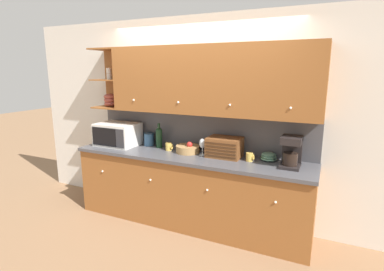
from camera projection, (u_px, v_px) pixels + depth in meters
name	position (u px, v px, depth m)	size (l,w,h in m)	color
ground_plane	(198.00, 212.00, 4.16)	(24.00, 24.00, 0.00)	#896647
wall_back	(200.00, 120.00, 3.91)	(5.39, 0.06, 2.60)	silver
counter_unit	(189.00, 189.00, 3.80)	(3.01, 0.64, 0.91)	#935628
backsplash_panel	(199.00, 131.00, 3.91)	(2.99, 0.01, 0.50)	#4C4C51
upper_cabinets	(206.00, 80.00, 3.55)	(2.99, 0.38, 0.81)	#935628
microwave	(118.00, 134.00, 4.15)	(0.56, 0.42, 0.31)	silver
storage_canister	(149.00, 139.00, 4.15)	(0.14, 0.14, 0.18)	#33567A
wine_bottle	(159.00, 136.00, 4.03)	(0.09, 0.09, 0.33)	#19381E
mug_blue_second	(169.00, 147.00, 3.90)	(0.09, 0.08, 0.10)	gold
fruit_basket	(188.00, 149.00, 3.80)	(0.30, 0.30, 0.15)	#A87F4C
wine_glass	(202.00, 144.00, 3.66)	(0.08, 0.08, 0.21)	silver
bread_box	(225.00, 147.00, 3.60)	(0.40, 0.30, 0.24)	brown
mug	(250.00, 157.00, 3.44)	(0.09, 0.08, 0.10)	gold
bowl_stack_on_counter	(269.00, 157.00, 3.46)	(0.19, 0.19, 0.09)	slate
coffee_maker	(291.00, 151.00, 3.22)	(0.21, 0.27, 0.34)	black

